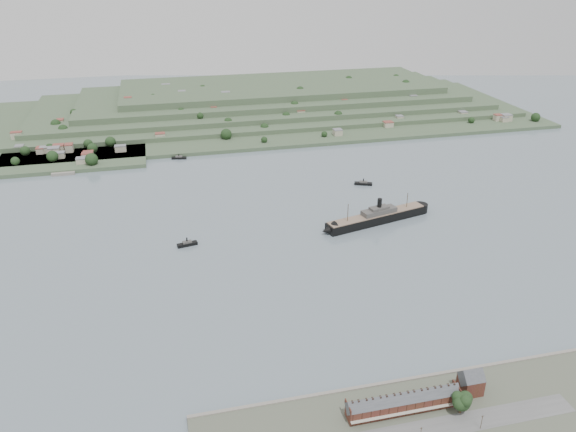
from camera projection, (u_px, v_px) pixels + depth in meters
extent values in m
plane|color=slate|center=(321.00, 248.00, 417.24)|extent=(1400.00, 1400.00, 0.00)
cube|color=gray|center=(405.00, 381.00, 285.62)|extent=(220.00, 2.00, 2.60)
cube|color=#595959|center=(435.00, 428.00, 256.27)|extent=(140.00, 12.00, 0.10)
cube|color=#4B281A|center=(403.00, 404.00, 265.00)|extent=(55.00, 8.00, 7.00)
cube|color=#3D4146|center=(403.00, 399.00, 263.51)|extent=(55.60, 8.15, 8.15)
cube|color=#B9B6A4|center=(407.00, 413.00, 261.00)|extent=(55.00, 1.60, 0.25)
cube|color=#4B281A|center=(348.00, 407.00, 257.29)|extent=(0.50, 8.40, 3.00)
cube|color=#4B281A|center=(457.00, 388.00, 268.88)|extent=(0.50, 8.40, 3.00)
cube|color=black|center=(360.00, 403.00, 257.85)|extent=(0.90, 1.40, 3.20)
cube|color=black|center=(371.00, 401.00, 259.01)|extent=(0.90, 1.40, 3.20)
cube|color=black|center=(398.00, 396.00, 261.91)|extent=(0.90, 1.40, 3.20)
cube|color=black|center=(409.00, 394.00, 263.07)|extent=(0.90, 1.40, 3.20)
cube|color=black|center=(436.00, 389.00, 265.97)|extent=(0.90, 1.40, 3.20)
cube|color=black|center=(447.00, 387.00, 267.12)|extent=(0.90, 1.40, 3.20)
cube|color=#4B281A|center=(470.00, 384.00, 276.00)|extent=(10.00, 10.00, 9.00)
cube|color=#3D4146|center=(472.00, 377.00, 274.08)|extent=(10.40, 10.18, 10.18)
cube|color=#395136|center=(243.00, 119.00, 733.06)|extent=(760.00, 260.00, 4.00)
cube|color=#395136|center=(254.00, 110.00, 757.35)|extent=(680.00, 220.00, 5.00)
cube|color=#395136|center=(263.00, 102.00, 771.36)|extent=(600.00, 200.00, 6.00)
cube|color=#395136|center=(271.00, 95.00, 784.94)|extent=(520.00, 180.00, 7.00)
cube|color=#395136|center=(280.00, 86.00, 798.10)|extent=(440.00, 160.00, 8.00)
cube|color=#395136|center=(73.00, 157.00, 594.16)|extent=(150.00, 90.00, 4.00)
cube|color=gray|center=(64.00, 172.00, 556.41)|extent=(22.00, 14.00, 2.80)
cube|color=black|center=(376.00, 218.00, 454.59)|extent=(90.68, 33.67, 7.04)
cone|color=black|center=(329.00, 230.00, 435.68)|extent=(14.63, 14.63, 12.06)
cylinder|color=black|center=(420.00, 208.00, 473.50)|extent=(12.06, 12.06, 7.04)
cube|color=#7D6653|center=(377.00, 214.00, 452.96)|extent=(88.49, 32.21, 0.60)
cube|color=#474542|center=(379.00, 211.00, 452.86)|extent=(31.45, 16.10, 4.02)
cube|color=#474542|center=(379.00, 208.00, 451.70)|extent=(17.31, 10.73, 2.51)
cylinder|color=black|center=(380.00, 204.00, 450.07)|extent=(3.62, 3.62, 9.05)
cylinder|color=#41301E|center=(348.00, 213.00, 438.32)|extent=(0.50, 0.50, 16.08)
cylinder|color=#41301E|center=(407.00, 201.00, 463.12)|extent=(0.50, 0.50, 14.07)
cube|color=black|center=(187.00, 244.00, 419.27)|extent=(15.60, 6.88, 2.42)
cube|color=#474542|center=(187.00, 242.00, 418.50)|extent=(7.29, 4.48, 1.81)
cylinder|color=black|center=(187.00, 240.00, 417.64)|extent=(1.01, 1.01, 3.52)
cube|color=black|center=(179.00, 158.00, 595.57)|extent=(16.10, 7.24, 2.07)
cube|color=#474542|center=(179.00, 157.00, 594.91)|extent=(7.54, 4.74, 1.56)
cylinder|color=black|center=(179.00, 155.00, 594.17)|extent=(0.86, 0.86, 3.03)
cube|color=black|center=(363.00, 184.00, 529.34)|extent=(17.21, 10.42, 2.22)
cube|color=#474542|center=(363.00, 182.00, 528.63)|extent=(8.34, 6.20, 1.67)
cylinder|color=black|center=(364.00, 180.00, 527.84)|extent=(0.93, 0.93, 3.24)
cylinder|color=#41301E|center=(460.00, 409.00, 264.00)|extent=(1.15, 1.15, 4.78)
sphere|color=black|center=(462.00, 402.00, 262.17)|extent=(8.61, 8.61, 8.61)
sphere|color=black|center=(465.00, 398.00, 263.11)|extent=(6.70, 6.70, 6.70)
sphere|color=black|center=(460.00, 404.00, 260.30)|extent=(6.12, 6.12, 6.12)
sphere|color=black|center=(465.00, 401.00, 259.40)|extent=(5.74, 5.74, 5.74)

